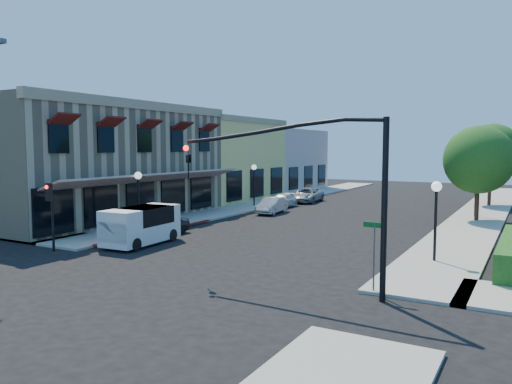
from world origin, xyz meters
The scene contains 21 objects.
ground centered at (0.00, 0.00, 0.00)m, with size 120.00×120.00×0.00m, color black.
sidewalk_left centered at (-8.75, 27.00, 0.06)m, with size 3.50×50.00×0.12m, color #99978B.
sidewalk_right centered at (8.75, 27.00, 0.06)m, with size 3.50×50.00×0.12m, color #99978B.
curb_red_strip centered at (-6.90, 8.00, 0.00)m, with size 0.25×10.00×0.06m, color maroon.
corner_brick_building centered at (-15.45, 11.00, 4.01)m, with size 11.77×18.20×8.10m.
yellow_stucco_building centered at (-15.50, 26.00, 3.80)m, with size 10.00×12.00×7.60m, color #DDC763.
pink_stucco_building centered at (-15.50, 38.00, 3.50)m, with size 10.00×12.00×7.00m, color #C29892.
street_tree_a centered at (8.80, 22.00, 4.19)m, with size 4.56×4.56×6.48m.
street_tree_b centered at (8.80, 32.00, 4.54)m, with size 4.94×4.94×7.02m.
signal_mast_arm centered at (5.86, 1.50, 4.09)m, with size 8.01×0.39×6.00m.
secondary_signal centered at (-8.00, 1.41, 2.32)m, with size 0.28×0.42×3.32m.
street_name_sign centered at (7.50, 2.20, 1.70)m, with size 0.80×0.06×2.50m.
lamppost_left_near centered at (-8.50, 8.00, 2.74)m, with size 0.44×0.44×3.57m.
lamppost_left_far centered at (-8.50, 22.00, 2.74)m, with size 0.44×0.44×3.57m.
lamppost_right_near centered at (8.50, 8.00, 2.74)m, with size 0.44×0.44×3.57m.
lamppost_right_far centered at (8.50, 24.00, 2.74)m, with size 0.44×0.44×3.57m.
white_van centered at (-5.50, 4.86, 1.12)m, with size 2.11×4.44×1.93m.
parked_car_a centered at (-6.20, 7.50, 0.58)m, with size 1.38×3.42×1.17m, color black.
parked_car_b centered at (-5.24, 19.00, 0.61)m, with size 1.28×3.68×1.21m, color #B8BBBE.
parked_car_c centered at (-6.20, 22.65, 0.56)m, with size 1.56×3.83×1.11m, color silver.
parked_car_d centered at (-6.09, 27.51, 0.65)m, with size 2.15×4.67×1.30m, color #9B9DA0.
Camera 1 is at (12.22, -14.40, 5.04)m, focal length 35.00 mm.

